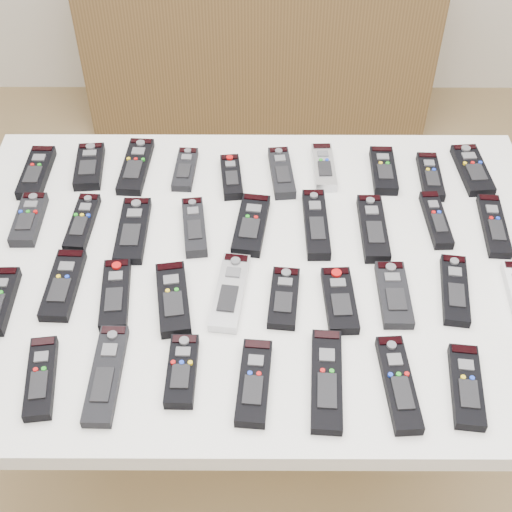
{
  "coord_description": "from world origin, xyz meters",
  "views": [
    {
      "loc": [
        0.04,
        -0.89,
        1.84
      ],
      "look_at": [
        0.04,
        0.12,
        0.8
      ],
      "focal_mm": 50.0,
      "sensor_mm": 36.0,
      "label": 1
    }
  ],
  "objects_px": {
    "remote_24": "(284,298)",
    "remote_31": "(106,374)",
    "remote_1": "(89,166)",
    "remote_30": "(41,378)",
    "remote_15": "(316,224)",
    "remote_25": "(340,300)",
    "remote_27": "(455,290)",
    "remote_26": "(394,294)",
    "remote_35": "(398,384)",
    "remote_0": "(36,172)",
    "remote_5": "(282,173)",
    "remote_2": "(136,166)",
    "remote_33": "(254,382)",
    "remote_3": "(185,169)",
    "remote_4": "(231,177)",
    "remote_13": "(194,227)",
    "remote_32": "(182,371)",
    "remote_12": "(133,230)",
    "remote_17": "(436,220)",
    "remote_18": "(494,226)",
    "remote_7": "(383,170)",
    "remote_8": "(430,176)",
    "remote_16": "(373,228)",
    "remote_9": "(472,170)",
    "remote_34": "(327,380)",
    "remote_14": "(251,225)",
    "remote_36": "(466,386)",
    "remote_22": "(173,299)",
    "remote_23": "(230,292)",
    "remote_21": "(115,294)",
    "table": "(256,282)",
    "remote_20": "(63,285)",
    "remote_11": "(82,223)",
    "remote_10": "(29,219)",
    "sideboard": "(259,43)",
    "remote_6": "(324,167)"
  },
  "relations": [
    {
      "from": "remote_10",
      "to": "remote_24",
      "type": "distance_m",
      "value": 0.59
    },
    {
      "from": "remote_4",
      "to": "remote_7",
      "type": "bearing_deg",
      "value": -1.86
    },
    {
      "from": "remote_10",
      "to": "remote_17",
      "type": "relative_size",
      "value": 0.92
    },
    {
      "from": "remote_4",
      "to": "remote_8",
      "type": "bearing_deg",
      "value": -5.17
    },
    {
      "from": "remote_12",
      "to": "remote_32",
      "type": "distance_m",
      "value": 0.38
    },
    {
      "from": "remote_35",
      "to": "remote_31",
      "type": "bearing_deg",
      "value": 174.44
    },
    {
      "from": "remote_21",
      "to": "remote_11",
      "type": "bearing_deg",
      "value": 111.66
    },
    {
      "from": "remote_0",
      "to": "remote_17",
      "type": "height_order",
      "value": "remote_0"
    },
    {
      "from": "remote_6",
      "to": "remote_33",
      "type": "xyz_separation_m",
      "value": [
        -0.16,
        -0.6,
        0.0
      ]
    },
    {
      "from": "remote_35",
      "to": "remote_36",
      "type": "height_order",
      "value": "remote_35"
    },
    {
      "from": "table",
      "to": "remote_20",
      "type": "relative_size",
      "value": 7.12
    },
    {
      "from": "remote_11",
      "to": "remote_4",
      "type": "bearing_deg",
      "value": 29.29
    },
    {
      "from": "remote_11",
      "to": "remote_18",
      "type": "xyz_separation_m",
      "value": [
        0.88,
        -0.01,
        -0.0
      ]
    },
    {
      "from": "remote_7",
      "to": "remote_15",
      "type": "bearing_deg",
      "value": -130.85
    },
    {
      "from": "remote_1",
      "to": "remote_30",
      "type": "height_order",
      "value": "remote_1"
    },
    {
      "from": "remote_22",
      "to": "remote_18",
      "type": "bearing_deg",
      "value": 8.69
    },
    {
      "from": "remote_3",
      "to": "remote_4",
      "type": "height_order",
      "value": "remote_4"
    },
    {
      "from": "remote_13",
      "to": "remote_32",
      "type": "bearing_deg",
      "value": -96.8
    },
    {
      "from": "remote_30",
      "to": "remote_25",
      "type": "bearing_deg",
      "value": 11.34
    },
    {
      "from": "remote_34",
      "to": "remote_12",
      "type": "bearing_deg",
      "value": 139.26
    },
    {
      "from": "remote_23",
      "to": "remote_33",
      "type": "relative_size",
      "value": 1.11
    },
    {
      "from": "remote_25",
      "to": "remote_27",
      "type": "relative_size",
      "value": 0.9
    },
    {
      "from": "remote_13",
      "to": "remote_22",
      "type": "height_order",
      "value": "same"
    },
    {
      "from": "remote_0",
      "to": "remote_5",
      "type": "relative_size",
      "value": 1.04
    },
    {
      "from": "remote_31",
      "to": "remote_36",
      "type": "xyz_separation_m",
      "value": [
        0.63,
        -0.02,
        0.0
      ]
    },
    {
      "from": "remote_24",
      "to": "remote_15",
      "type": "bearing_deg",
      "value": 76.11
    },
    {
      "from": "remote_1",
      "to": "remote_35",
      "type": "bearing_deg",
      "value": -47.58
    },
    {
      "from": "remote_9",
      "to": "remote_35",
      "type": "bearing_deg",
      "value": -117.27
    },
    {
      "from": "remote_0",
      "to": "remote_36",
      "type": "bearing_deg",
      "value": -32.71
    },
    {
      "from": "remote_21",
      "to": "remote_30",
      "type": "xyz_separation_m",
      "value": [
        -0.1,
        -0.2,
        0.0
      ]
    },
    {
      "from": "remote_26",
      "to": "remote_35",
      "type": "relative_size",
      "value": 0.83
    },
    {
      "from": "remote_13",
      "to": "remote_36",
      "type": "xyz_separation_m",
      "value": [
        0.5,
        -0.4,
        -0.0
      ]
    },
    {
      "from": "remote_23",
      "to": "remote_13",
      "type": "bearing_deg",
      "value": 121.37
    },
    {
      "from": "remote_13",
      "to": "remote_25",
      "type": "bearing_deg",
      "value": -41.79
    },
    {
      "from": "remote_14",
      "to": "remote_17",
      "type": "bearing_deg",
      "value": 10.25
    },
    {
      "from": "remote_24",
      "to": "remote_31",
      "type": "distance_m",
      "value": 0.37
    },
    {
      "from": "table",
      "to": "remote_21",
      "type": "relative_size",
      "value": 7.32
    },
    {
      "from": "remote_11",
      "to": "remote_32",
      "type": "relative_size",
      "value": 1.14
    },
    {
      "from": "remote_25",
      "to": "remote_36",
      "type": "xyz_separation_m",
      "value": [
        0.21,
        -0.2,
        -0.0
      ]
    },
    {
      "from": "remote_2",
      "to": "remote_33",
      "type": "xyz_separation_m",
      "value": [
        0.28,
        -0.6,
        0.0
      ]
    },
    {
      "from": "remote_4",
      "to": "remote_36",
      "type": "height_order",
      "value": "same"
    },
    {
      "from": "remote_5",
      "to": "remote_18",
      "type": "distance_m",
      "value": 0.48
    },
    {
      "from": "sideboard",
      "to": "remote_17",
      "type": "height_order",
      "value": "remote_17"
    },
    {
      "from": "remote_25",
      "to": "remote_30",
      "type": "xyz_separation_m",
      "value": [
        -0.54,
        -0.18,
        -0.0
      ]
    },
    {
      "from": "remote_30",
      "to": "remote_16",
      "type": "bearing_deg",
      "value": 24.22
    },
    {
      "from": "remote_1",
      "to": "remote_15",
      "type": "relative_size",
      "value": 0.76
    },
    {
      "from": "remote_35",
      "to": "remote_36",
      "type": "bearing_deg",
      "value": -5.53
    },
    {
      "from": "remote_18",
      "to": "remote_36",
      "type": "distance_m",
      "value": 0.43
    },
    {
      "from": "remote_13",
      "to": "remote_14",
      "type": "xyz_separation_m",
      "value": [
        0.12,
        0.01,
        -0.0
      ]
    },
    {
      "from": "remote_25",
      "to": "remote_8",
      "type": "bearing_deg",
      "value": 55.1
    }
  ]
}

